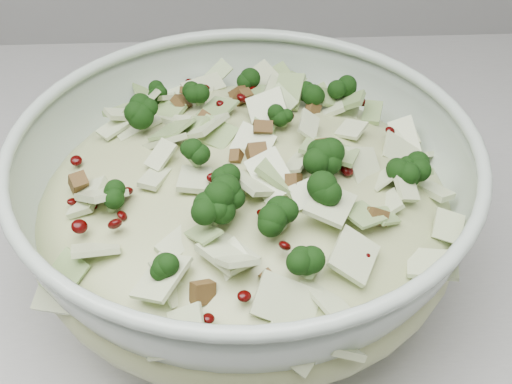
# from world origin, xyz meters

# --- Properties ---
(mixing_bowl) EXTENTS (0.36, 0.36, 0.13)m
(mixing_bowl) POSITION_xyz_m (0.12, 1.60, 0.97)
(mixing_bowl) COLOR #ADBFAE
(mixing_bowl) RESTS_ON counter
(salad) EXTENTS (0.31, 0.31, 0.13)m
(salad) POSITION_xyz_m (0.12, 1.60, 0.99)
(salad) COLOR #B1BB80
(salad) RESTS_ON mixing_bowl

